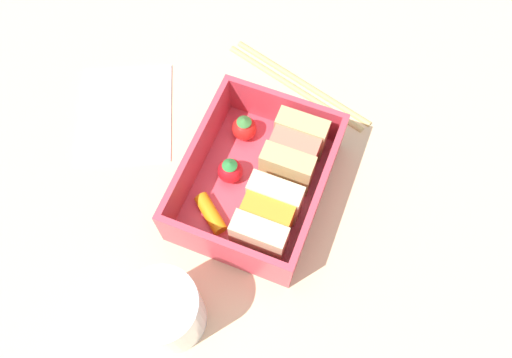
% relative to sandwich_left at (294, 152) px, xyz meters
% --- Properties ---
extents(ground_plane, '(1.20, 1.20, 0.02)m').
position_rel_sandwich_left_xyz_m(ground_plane, '(0.04, -0.03, -0.05)').
color(ground_plane, beige).
extents(bento_tray, '(0.16, 0.13, 0.01)m').
position_rel_sandwich_left_xyz_m(bento_tray, '(0.04, -0.03, -0.03)').
color(bento_tray, '#DA3F4F').
rests_on(bento_tray, ground_plane).
extents(bento_rim, '(0.16, 0.13, 0.05)m').
position_rel_sandwich_left_xyz_m(bento_rim, '(0.04, -0.03, -0.00)').
color(bento_rim, '#DA3F4F').
rests_on(bento_rim, bento_tray).
extents(sandwich_left, '(0.06, 0.05, 0.05)m').
position_rel_sandwich_left_xyz_m(sandwich_left, '(0.00, 0.00, 0.00)').
color(sandwich_left, tan).
rests_on(sandwich_left, bento_tray).
extents(sandwich_center_left, '(0.06, 0.05, 0.05)m').
position_rel_sandwich_left_xyz_m(sandwich_center_left, '(0.07, 0.00, 0.00)').
color(sandwich_center_left, beige).
rests_on(sandwich_center_left, bento_tray).
extents(strawberry_left, '(0.03, 0.03, 0.03)m').
position_rel_sandwich_left_xyz_m(strawberry_left, '(-0.01, -0.06, -0.01)').
color(strawberry_left, red).
rests_on(strawberry_left, bento_tray).
extents(strawberry_far_left, '(0.02, 0.02, 0.03)m').
position_rel_sandwich_left_xyz_m(strawberry_far_left, '(0.03, -0.05, -0.01)').
color(strawberry_far_left, red).
rests_on(strawberry_far_left, bento_tray).
extents(carrot_stick_far_left, '(0.04, 0.04, 0.01)m').
position_rel_sandwich_left_xyz_m(carrot_stick_far_left, '(0.08, -0.05, -0.02)').
color(carrot_stick_far_left, orange).
rests_on(carrot_stick_far_left, bento_tray).
extents(chopstick_pair, '(0.07, 0.18, 0.01)m').
position_rel_sandwich_left_xyz_m(chopstick_pair, '(-0.10, -0.03, -0.03)').
color(chopstick_pair, tan).
rests_on(chopstick_pair, ground_plane).
extents(drinking_glass, '(0.06, 0.06, 0.07)m').
position_rel_sandwich_left_xyz_m(drinking_glass, '(0.18, -0.05, -0.00)').
color(drinking_glass, white).
rests_on(drinking_glass, ground_plane).
extents(folded_napkin, '(0.15, 0.14, 0.00)m').
position_rel_sandwich_left_xyz_m(folded_napkin, '(0.00, -0.19, -0.03)').
color(folded_napkin, silver).
rests_on(folded_napkin, ground_plane).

